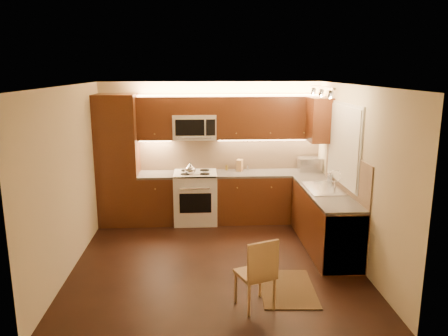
{
  "coord_description": "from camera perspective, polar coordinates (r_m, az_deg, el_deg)",
  "views": [
    {
      "loc": [
        -0.22,
        -5.85,
        2.71
      ],
      "look_at": [
        0.15,
        0.55,
        1.25
      ],
      "focal_mm": 34.8,
      "sensor_mm": 36.0,
      "label": 1
    }
  ],
  "objects": [
    {
      "name": "pantry",
      "position": [
        7.84,
        -13.74,
        0.98
      ],
      "size": [
        0.7,
        0.6,
        2.3
      ],
      "primitive_type": "cube",
      "color": "#47200F",
      "rests_on": "floor"
    },
    {
      "name": "window_blinds",
      "position": [
        6.85,
        15.35,
        3.05
      ],
      "size": [
        0.02,
        1.36,
        1.16
      ],
      "primitive_type": "cube",
      "color": "silver",
      "rests_on": "wall_right"
    },
    {
      "name": "track_light_bar",
      "position": [
        6.5,
        12.7,
        10.32
      ],
      "size": [
        0.04,
        1.2,
        0.03
      ],
      "primitive_type": "cube",
      "color": "silver",
      "rests_on": "ceiling"
    },
    {
      "name": "knife_block",
      "position": [
        7.91,
        2.08,
        0.37
      ],
      "size": [
        0.14,
        0.17,
        0.21
      ],
      "primitive_type": "cube",
      "rotation": [
        0.0,
        0.0,
        -0.33
      ],
      "color": "olive",
      "rests_on": "counter_back_right"
    },
    {
      "name": "window_frame",
      "position": [
        6.86,
        15.51,
        3.05
      ],
      "size": [
        0.03,
        1.44,
        1.24
      ],
      "primitive_type": "cube",
      "color": "silver",
      "rests_on": "wall_right"
    },
    {
      "name": "wall_back",
      "position": [
        7.99,
        -1.67,
        2.29
      ],
      "size": [
        4.0,
        0.01,
        2.5
      ],
      "primitive_type": "cube",
      "color": "beige",
      "rests_on": "ground"
    },
    {
      "name": "floor",
      "position": [
        6.45,
        -1.07,
        -12.01
      ],
      "size": [
        4.0,
        4.0,
        0.01
      ],
      "primitive_type": "cube",
      "color": "black",
      "rests_on": "ground"
    },
    {
      "name": "sink",
      "position": [
        6.9,
        12.96,
        -2.06
      ],
      "size": [
        0.52,
        0.86,
        0.15
      ],
      "primitive_type": null,
      "color": "silver",
      "rests_on": "counter_right"
    },
    {
      "name": "ceiling",
      "position": [
        5.86,
        -1.18,
        10.77
      ],
      "size": [
        4.0,
        4.0,
        0.01
      ],
      "primitive_type": "cube",
      "color": "beige",
      "rests_on": "ground"
    },
    {
      "name": "wall_front",
      "position": [
        4.12,
        -0.04,
        -7.89
      ],
      "size": [
        4.0,
        0.01,
        2.5
      ],
      "primitive_type": "cube",
      "color": "beige",
      "rests_on": "ground"
    },
    {
      "name": "stove",
      "position": [
        7.86,
        -3.76,
        -3.85
      ],
      "size": [
        0.76,
        0.65,
        0.92
      ],
      "primitive_type": null,
      "color": "silver",
      "rests_on": "floor"
    },
    {
      "name": "upper_cab_bridge",
      "position": [
        7.7,
        -3.93,
        8.21
      ],
      "size": [
        0.76,
        0.35,
        0.31
      ],
      "primitive_type": "cube",
      "color": "#47200F",
      "rests_on": "wall_back"
    },
    {
      "name": "wall_left",
      "position": [
        6.29,
        -19.66,
        -1.36
      ],
      "size": [
        0.01,
        4.0,
        2.5
      ],
      "primitive_type": "cube",
      "color": "beige",
      "rests_on": "ground"
    },
    {
      "name": "soap_bottle",
      "position": [
        7.37,
        13.73,
        -1.1
      ],
      "size": [
        0.09,
        0.1,
        0.17
      ],
      "primitive_type": "imported",
      "rotation": [
        0.0,
        0.0,
        -0.29
      ],
      "color": "#B9B8BD",
      "rests_on": "counter_right"
    },
    {
      "name": "backsplash_right",
      "position": [
        6.8,
        15.75,
        -0.49
      ],
      "size": [
        0.02,
        2.0,
        0.6
      ],
      "primitive_type": "cube",
      "color": "tan",
      "rests_on": "wall_right"
    },
    {
      "name": "upper_cab_right_corner",
      "position": [
        7.58,
        12.44,
        6.2
      ],
      "size": [
        0.35,
        0.5,
        0.75
      ],
      "primitive_type": "cube",
      "color": "#47200F",
      "rests_on": "wall_right"
    },
    {
      "name": "microwave",
      "position": [
        7.73,
        -3.89,
        5.43
      ],
      "size": [
        0.76,
        0.38,
        0.44
      ],
      "primitive_type": null,
      "color": "silver",
      "rests_on": "wall_back"
    },
    {
      "name": "spice_jar_a",
      "position": [
        8.02,
        1.95,
        0.11
      ],
      "size": [
        0.06,
        0.06,
        0.09
      ],
      "primitive_type": "cylinder",
      "rotation": [
        0.0,
        0.0,
        0.35
      ],
      "color": "silver",
      "rests_on": "counter_back_right"
    },
    {
      "name": "spice_jar_d",
      "position": [
        7.91,
        2.26,
        -0.11
      ],
      "size": [
        0.05,
        0.05,
        0.08
      ],
      "primitive_type": "cylinder",
      "rotation": [
        0.0,
        0.0,
        -0.11
      ],
      "color": "#A85B32",
      "rests_on": "counter_back_right"
    },
    {
      "name": "counter_back_right",
      "position": [
        7.87,
        6.0,
        -0.69
      ],
      "size": [
        1.92,
        0.6,
        0.04
      ],
      "primitive_type": "cube",
      "color": "#32302D",
      "rests_on": "base_cab_back_right"
    },
    {
      "name": "backsplash_back",
      "position": [
        8.01,
        0.84,
        1.95
      ],
      "size": [
        3.3,
        0.02,
        0.6
      ],
      "primitive_type": "cube",
      "color": "tan",
      "rests_on": "wall_back"
    },
    {
      "name": "upper_cab_back_right",
      "position": [
        7.82,
        6.02,
        6.63
      ],
      "size": [
        1.92,
        0.35,
        0.75
      ],
      "primitive_type": "cube",
      "color": "#47200F",
      "rests_on": "wall_back"
    },
    {
      "name": "base_cab_back_left",
      "position": [
        7.93,
        -8.76,
        -4.05
      ],
      "size": [
        0.62,
        0.6,
        0.86
      ],
      "primitive_type": "cube",
      "color": "#47200F",
      "rests_on": "floor"
    },
    {
      "name": "counter_right",
      "position": [
        6.79,
        13.27,
        -3.16
      ],
      "size": [
        0.6,
        2.0,
        0.04
      ],
      "primitive_type": "cube",
      "color": "#32302D",
      "rests_on": "base_cab_right"
    },
    {
      "name": "spice_jar_c",
      "position": [
        7.99,
        3.09,
        0.05
      ],
      "size": [
        0.05,
        0.05,
        0.09
      ],
      "primitive_type": "cylinder",
      "rotation": [
        0.0,
        0.0,
        -0.14
      ],
      "color": "silver",
      "rests_on": "counter_back_right"
    },
    {
      "name": "counter_back_left",
      "position": [
        7.81,
        -8.87,
        -0.89
      ],
      "size": [
        0.62,
        0.6,
        0.04
      ],
      "primitive_type": "cube",
      "color": "#32302D",
      "rests_on": "base_cab_back_left"
    },
    {
      "name": "kettle",
      "position": [
        7.56,
        -4.46,
        -0.05
      ],
      "size": [
        0.2,
        0.2,
        0.22
      ],
      "primitive_type": null,
      "rotation": [
        0.0,
        0.0,
        -0.04
      ],
      "color": "silver",
      "rests_on": "stove"
    },
    {
      "name": "upper_cab_back_left",
      "position": [
        7.76,
        -9.04,
        6.49
      ],
      "size": [
        0.62,
        0.35,
        0.75
      ],
      "primitive_type": "cube",
      "color": "#47200F",
      "rests_on": "wall_back"
    },
    {
      "name": "rug",
      "position": [
        5.74,
        8.3,
        -15.38
      ],
      "size": [
        0.72,
        1.04,
        0.01
      ],
      "primitive_type": "cube",
      "rotation": [
        0.0,
        0.0,
        -0.05
      ],
      "color": "black",
      "rests_on": "floor"
    },
    {
      "name": "base_cab_back_right",
      "position": [
        7.99,
        5.92,
        -3.83
      ],
      "size": [
        1.92,
        0.6,
        0.86
      ],
      "primitive_type": "cube",
      "color": "#47200F",
      "rests_on": "floor"
    },
    {
      "name": "dishwasher",
      "position": [
        6.3,
        14.86,
        -8.84
      ],
      "size": [
        0.58,
        0.6,
        0.84
      ],
      "primitive_type": "cube",
      "color": "silver",
      "rests_on": "floor"
    },
    {
      "name": "base_cab_right",
      "position": [
        6.93,
        13.08,
        -6.74
      ],
      "size": [
        0.6,
        2.0,
        0.86
      ],
      "primitive_type": "cube",
      "color": "#47200F",
      "rests_on": "floor"
    },
    {
      "name": "wall_right",
      "position": [
        6.43,
        17.0,
        -0.88
      ],
      "size": [
        0.01,
        4.0,
        2.5
      ],
      "primitive_type": "cube",
      "color": "beige",
      "rests_on": "ground"
    },
    {
      "name": "toaster_oven",
      "position": [
        8.06,
        11.2,
        0.5
      ],
      "size": [
        0.42,
        0.32,
        0.25
      ],
      "primitive_type": "cube",
      "rotation": [
        0.0,
        0.0,
        -0.03
      ],
      "color": "silver",
      "rests_on": "counter_back_right"
    },
    {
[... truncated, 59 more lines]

